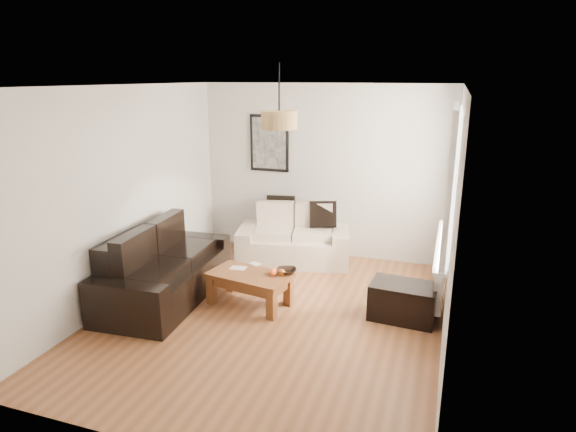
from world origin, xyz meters
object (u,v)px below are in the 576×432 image
(sofa_leather, at_px, (165,266))
(loveseat_cream, at_px, (294,235))
(ottoman, at_px, (403,301))
(coffee_table, at_px, (250,289))

(sofa_leather, bearing_deg, loveseat_cream, -36.66)
(loveseat_cream, height_order, ottoman, loveseat_cream)
(sofa_leather, xyz_separation_m, coffee_table, (1.07, 0.16, -0.23))
(loveseat_cream, bearing_deg, sofa_leather, -135.90)
(sofa_leather, distance_m, coffee_table, 1.11)
(loveseat_cream, bearing_deg, ottoman, -50.45)
(loveseat_cream, height_order, coffee_table, loveseat_cream)
(loveseat_cream, relative_size, sofa_leather, 0.82)
(sofa_leather, height_order, ottoman, sofa_leather)
(sofa_leather, xyz_separation_m, ottoman, (2.88, 0.39, -0.22))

